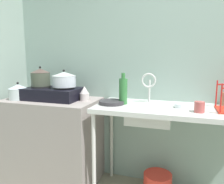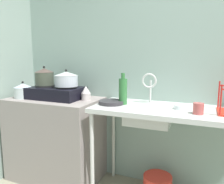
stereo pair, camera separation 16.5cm
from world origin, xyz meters
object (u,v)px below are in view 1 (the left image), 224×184
percolator (85,94)px  faucet (149,83)px  small_bowl_on_drainboard (181,106)px  pot_on_right_burner (64,79)px  pot_beside_stove (18,92)px  bucket_on_floor (157,184)px  sink_basin (149,114)px  stove (53,93)px  cup_by_rack (199,107)px  bottle_by_sink (123,91)px  pot_on_left_burner (40,77)px  frying_pan (112,102)px

percolator → faucet: faucet is taller
percolator → small_bowl_on_drainboard: size_ratio=1.29×
pot_on_right_burner → percolator: (0.20, 0.04, -0.14)m
pot_beside_stove → bucket_on_floor: bearing=6.9°
percolator → sink_basin: size_ratio=0.38×
stove → pot_on_right_burner: 0.20m
sink_basin → small_bowl_on_drainboard: size_ratio=3.41×
cup_by_rack → bottle_by_sink: size_ratio=0.30×
pot_on_left_burner → sink_basin: bearing=-0.3°
small_bowl_on_drainboard → bottle_by_sink: bottle_by_sink is taller
pot_beside_stove → pot_on_left_burner: bearing=28.9°
pot_beside_stove → small_bowl_on_drainboard: (1.61, 0.12, -0.06)m
pot_beside_stove → bottle_by_sink: bottle_by_sink is taller
faucet → bottle_by_sink: size_ratio=0.99×
stove → small_bowl_on_drainboard: 1.27m
stove → percolator: percolator is taller
frying_pan → stove: bearing=177.1°
cup_by_rack → stove: bearing=175.4°
percolator → faucet: size_ratio=0.51×
bucket_on_floor → pot_beside_stove: bearing=-173.1°
pot_on_left_burner → small_bowl_on_drainboard: size_ratio=1.79×
percolator → frying_pan: bearing=-13.1°
stove → frying_pan: bearing=-2.9°
frying_pan → small_bowl_on_drainboard: 0.62m
stove → bottle_by_sink: 0.76m
bottle_by_sink → pot_on_right_burner: bearing=-179.3°
pot_on_left_burner → pot_on_right_burner: 0.28m
bottle_by_sink → bucket_on_floor: bearing=9.5°
faucet → bottle_by_sink: 0.26m
small_bowl_on_drainboard → percolator: bearing=178.1°
bottle_by_sink → cup_by_rack: bearing=-10.4°
pot_on_right_burner → frying_pan: size_ratio=1.00×
stove → pot_beside_stove: pot_beside_stove is taller
pot_on_right_burner → cup_by_rack: pot_on_right_burner is taller
sink_basin → faucet: (-0.03, 0.14, 0.27)m
sink_basin → bucket_on_floor: size_ratio=1.43×
pot_on_left_burner → sink_basin: size_ratio=0.52×
pot_beside_stove → small_bowl_on_drainboard: pot_beside_stove is taller
pot_on_right_burner → bottle_by_sink: pot_on_right_burner is taller
pot_beside_stove → sink_basin: size_ratio=0.50×
pot_beside_stove → cup_by_rack: pot_beside_stove is taller
pot_on_right_burner → bucket_on_floor: size_ratio=0.88×
sink_basin → pot_on_left_burner: bearing=179.7°
pot_on_left_burner → pot_beside_stove: 0.27m
pot_on_right_burner → faucet: 0.84m
stove → pot_on_left_burner: pot_on_left_burner is taller
percolator → small_bowl_on_drainboard: bearing=-1.9°
frying_pan → bucket_on_floor: (0.44, 0.10, -0.80)m
pot_beside_stove → sink_basin: 1.35m
pot_beside_stove → bottle_by_sink: (1.09, 0.12, 0.05)m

